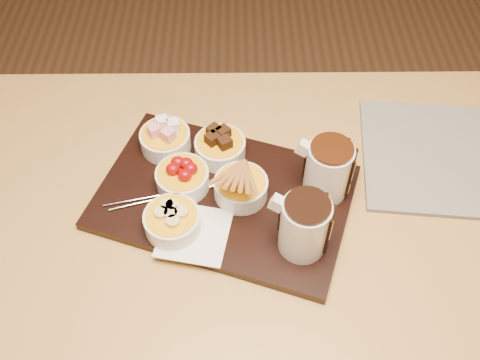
{
  "coord_description": "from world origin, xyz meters",
  "views": [
    {
      "loc": [
        -0.05,
        -0.57,
        1.57
      ],
      "look_at": [
        -0.04,
        0.03,
        0.81
      ],
      "focal_mm": 40.0,
      "sensor_mm": 36.0,
      "label": 1
    }
  ],
  "objects_px": {
    "newspaper": "(455,158)",
    "serving_board": "(224,197)",
    "pitcher_dark_chocolate": "(304,226)",
    "dining_table": "(262,242)",
    "bowl_strawberries": "(183,179)",
    "pitcher_milk_chocolate": "(328,171)"
  },
  "relations": [
    {
      "from": "bowl_strawberries",
      "to": "newspaper",
      "type": "distance_m",
      "value": 0.55
    },
    {
      "from": "newspaper",
      "to": "serving_board",
      "type": "bearing_deg",
      "value": -162.33
    },
    {
      "from": "serving_board",
      "to": "pitcher_dark_chocolate",
      "type": "height_order",
      "value": "pitcher_dark_chocolate"
    },
    {
      "from": "dining_table",
      "to": "newspaper",
      "type": "height_order",
      "value": "newspaper"
    },
    {
      "from": "pitcher_dark_chocolate",
      "to": "pitcher_milk_chocolate",
      "type": "height_order",
      "value": "same"
    },
    {
      "from": "dining_table",
      "to": "bowl_strawberries",
      "type": "distance_m",
      "value": 0.21
    },
    {
      "from": "pitcher_dark_chocolate",
      "to": "pitcher_milk_chocolate",
      "type": "bearing_deg",
      "value": 85.6
    },
    {
      "from": "serving_board",
      "to": "pitcher_milk_chocolate",
      "type": "bearing_deg",
      "value": 21.8
    },
    {
      "from": "dining_table",
      "to": "serving_board",
      "type": "relative_size",
      "value": 2.61
    },
    {
      "from": "serving_board",
      "to": "pitcher_dark_chocolate",
      "type": "bearing_deg",
      "value": -19.98
    },
    {
      "from": "dining_table",
      "to": "pitcher_dark_chocolate",
      "type": "relative_size",
      "value": 10.61
    },
    {
      "from": "pitcher_milk_chocolate",
      "to": "newspaper",
      "type": "height_order",
      "value": "pitcher_milk_chocolate"
    },
    {
      "from": "pitcher_dark_chocolate",
      "to": "bowl_strawberries",
      "type": "bearing_deg",
      "value": 167.35
    },
    {
      "from": "serving_board",
      "to": "newspaper",
      "type": "xyz_separation_m",
      "value": [
        0.46,
        0.1,
        -0.0
      ]
    },
    {
      "from": "dining_table",
      "to": "newspaper",
      "type": "relative_size",
      "value": 3.27
    },
    {
      "from": "bowl_strawberries",
      "to": "pitcher_dark_chocolate",
      "type": "height_order",
      "value": "pitcher_dark_chocolate"
    },
    {
      "from": "bowl_strawberries",
      "to": "newspaper",
      "type": "bearing_deg",
      "value": 7.79
    },
    {
      "from": "dining_table",
      "to": "serving_board",
      "type": "distance_m",
      "value": 0.13
    },
    {
      "from": "dining_table",
      "to": "pitcher_milk_chocolate",
      "type": "xyz_separation_m",
      "value": [
        0.12,
        0.04,
        0.17
      ]
    },
    {
      "from": "pitcher_dark_chocolate",
      "to": "serving_board",
      "type": "bearing_deg",
      "value": 160.02
    },
    {
      "from": "serving_board",
      "to": "bowl_strawberries",
      "type": "height_order",
      "value": "bowl_strawberries"
    },
    {
      "from": "serving_board",
      "to": "pitcher_milk_chocolate",
      "type": "distance_m",
      "value": 0.2
    }
  ]
}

